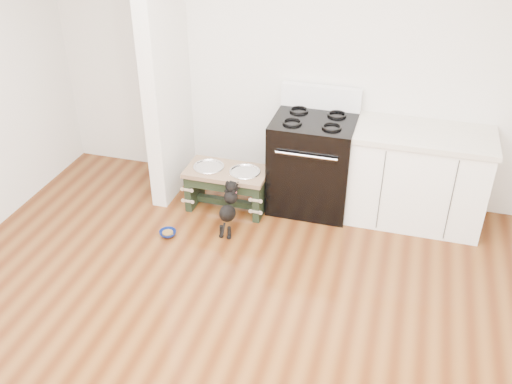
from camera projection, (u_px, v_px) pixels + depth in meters
name	position (u px, v px, depth m)	size (l,w,h in m)	color
ground	(213.00, 358.00, 3.99)	(5.00, 5.00, 0.00)	#4A220D
room_shell	(202.00, 153.00, 3.14)	(5.00, 5.00, 5.00)	silver
partition_wall	(165.00, 61.00, 5.28)	(0.15, 0.80, 2.70)	silver
oven_range	(312.00, 162.00, 5.45)	(0.76, 0.69, 1.14)	black
cabinet_run	(417.00, 177.00, 5.24)	(1.24, 0.64, 0.91)	white
dog_feeder	(227.00, 181.00, 5.48)	(0.78, 0.42, 0.44)	black
puppy	(229.00, 207.00, 5.17)	(0.14, 0.40, 0.47)	black
floor_bowl	(168.00, 233.00, 5.22)	(0.17, 0.17, 0.05)	navy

